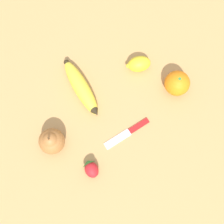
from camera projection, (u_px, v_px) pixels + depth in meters
ground_plane at (130, 116)px, 0.94m from camera, size 3.00×3.00×0.00m
banana at (81, 88)px, 0.94m from camera, size 0.20×0.12×0.04m
orange at (177, 83)px, 0.93m from camera, size 0.08×0.08×0.08m
pear at (52, 141)px, 0.88m from camera, size 0.07×0.07×0.09m
strawberry at (91, 168)px, 0.88m from camera, size 0.06×0.05×0.04m
lemon at (139, 64)px, 0.96m from camera, size 0.06×0.08×0.05m
paring_knife at (129, 132)px, 0.93m from camera, size 0.09×0.14×0.01m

